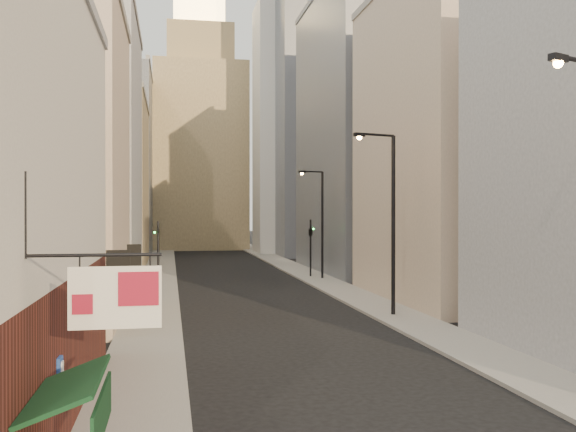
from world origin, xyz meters
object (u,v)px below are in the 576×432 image
at_px(clock_tower, 200,135).
at_px(traffic_light_left, 158,242).
at_px(white_tower, 285,118).
at_px(streetlamp_mid, 389,213).
at_px(streetlamp_far, 320,218).
at_px(traffic_light_right, 311,234).

bearing_deg(clock_tower, traffic_light_left, -95.65).
bearing_deg(white_tower, streetlamp_mid, -94.24).
height_order(clock_tower, streetlamp_far, clock_tower).
bearing_deg(clock_tower, streetlamp_mid, -84.10).
bearing_deg(traffic_light_right, clock_tower, -83.03).
xyz_separation_m(clock_tower, streetlamp_far, (7.69, -48.85, -12.48)).
relative_size(white_tower, streetlamp_far, 4.60).
bearing_deg(streetlamp_far, streetlamp_mid, -112.18).
relative_size(streetlamp_mid, streetlamp_far, 1.09).
xyz_separation_m(white_tower, streetlamp_mid, (-3.99, -53.87, -13.01)).
bearing_deg(white_tower, traffic_light_left, -112.11).
xyz_separation_m(clock_tower, streetlamp_mid, (7.01, -67.87, -12.03)).
height_order(clock_tower, white_tower, clock_tower).
xyz_separation_m(clock_tower, traffic_light_left, (-5.37, -54.30, -14.09)).
bearing_deg(traffic_light_left, traffic_light_right, -163.05).
bearing_deg(streetlamp_mid, traffic_light_right, 73.31).
height_order(white_tower, traffic_light_left, white_tower).
xyz_separation_m(traffic_light_left, traffic_light_right, (12.65, 7.18, 0.24)).
xyz_separation_m(white_tower, streetlamp_far, (-3.31, -34.85, -13.45)).
distance_m(clock_tower, streetlamp_mid, 69.28).
height_order(streetlamp_mid, traffic_light_right, streetlamp_mid).
bearing_deg(clock_tower, streetlamp_far, -81.05).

